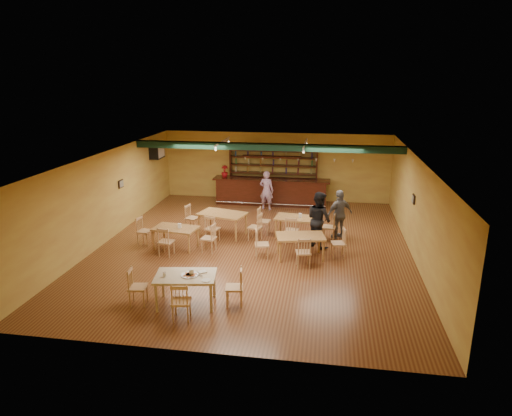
% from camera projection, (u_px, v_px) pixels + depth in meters
% --- Properties ---
extents(floor, '(12.00, 12.00, 0.00)m').
position_uv_depth(floor, '(254.00, 247.00, 14.91)').
color(floor, '#5C301A').
rests_on(floor, ground).
extents(ceiling_beam, '(10.00, 0.30, 0.25)m').
position_uv_depth(ceiling_beam, '(266.00, 147.00, 16.75)').
color(ceiling_beam, black).
rests_on(ceiling_beam, ceiling).
extents(track_rail_left, '(0.05, 2.50, 0.05)m').
position_uv_depth(track_rail_left, '(222.00, 142.00, 17.57)').
color(track_rail_left, silver).
rests_on(track_rail_left, ceiling).
extents(track_rail_right, '(0.05, 2.50, 0.05)m').
position_uv_depth(track_rail_right, '(305.00, 143.00, 17.09)').
color(track_rail_right, silver).
rests_on(track_rail_right, ceiling).
extents(ac_unit, '(0.34, 0.70, 0.48)m').
position_uv_depth(ac_unit, '(157.00, 151.00, 18.95)').
color(ac_unit, silver).
rests_on(ac_unit, wall_left).
extents(picture_left, '(0.04, 0.34, 0.28)m').
position_uv_depth(picture_left, '(121.00, 184.00, 16.13)').
color(picture_left, black).
rests_on(picture_left, wall_left).
extents(picture_right, '(0.04, 0.34, 0.28)m').
position_uv_depth(picture_right, '(414.00, 199.00, 14.15)').
color(picture_right, black).
rests_on(picture_right, wall_right).
extents(bar_counter, '(5.01, 0.85, 1.13)m').
position_uv_depth(bar_counter, '(271.00, 192.00, 19.64)').
color(bar_counter, black).
rests_on(bar_counter, ground).
extents(back_bar_hutch, '(3.87, 0.40, 2.28)m').
position_uv_depth(back_bar_hutch, '(273.00, 175.00, 20.07)').
color(back_bar_hutch, black).
rests_on(back_bar_hutch, ground).
extents(poinsettia, '(0.37, 0.37, 0.52)m').
position_uv_depth(poinsettia, '(225.00, 171.00, 19.72)').
color(poinsettia, '#9D0E14').
rests_on(poinsettia, bar_counter).
extents(dining_table_a, '(1.79, 1.34, 0.80)m').
position_uv_depth(dining_table_a, '(223.00, 224.00, 15.91)').
color(dining_table_a, olive).
rests_on(dining_table_a, ground).
extents(dining_table_b, '(1.50, 1.01, 0.70)m').
position_uv_depth(dining_table_b, '(296.00, 227.00, 15.75)').
color(dining_table_b, olive).
rests_on(dining_table_b, ground).
extents(dining_table_c, '(1.49, 1.02, 0.70)m').
position_uv_depth(dining_table_c, '(176.00, 238.00, 14.72)').
color(dining_table_c, olive).
rests_on(dining_table_c, ground).
extents(dining_table_d, '(1.60, 1.14, 0.73)m').
position_uv_depth(dining_table_d, '(300.00, 247.00, 13.91)').
color(dining_table_d, olive).
rests_on(dining_table_d, ground).
extents(near_table, '(1.58, 1.14, 0.78)m').
position_uv_depth(near_table, '(186.00, 290.00, 11.07)').
color(near_table, tan).
rests_on(near_table, ground).
extents(pizza_tray, '(0.54, 0.54, 0.01)m').
position_uv_depth(pizza_tray, '(190.00, 275.00, 10.94)').
color(pizza_tray, silver).
rests_on(pizza_tray, near_table).
extents(parmesan_shaker, '(0.08, 0.08, 0.11)m').
position_uv_depth(parmesan_shaker, '(165.00, 274.00, 10.87)').
color(parmesan_shaker, '#EAE5C6').
rests_on(parmesan_shaker, near_table).
extents(napkin_stack, '(0.25, 0.24, 0.03)m').
position_uv_depth(napkin_stack, '(202.00, 272.00, 11.10)').
color(napkin_stack, white).
rests_on(napkin_stack, near_table).
extents(pizza_server, '(0.33, 0.21, 0.00)m').
position_uv_depth(pizza_server, '(196.00, 274.00, 10.97)').
color(pizza_server, silver).
rests_on(pizza_server, pizza_tray).
extents(side_plate, '(0.25, 0.25, 0.01)m').
position_uv_depth(side_plate, '(206.00, 280.00, 10.68)').
color(side_plate, white).
rests_on(side_plate, near_table).
extents(patron_bar, '(0.67, 0.51, 1.64)m').
position_uv_depth(patron_bar, '(266.00, 190.00, 18.80)').
color(patron_bar, '#874597').
rests_on(patron_bar, ground).
extents(patron_right_a, '(1.11, 1.14, 1.84)m').
position_uv_depth(patron_right_a, '(319.00, 219.00, 14.71)').
color(patron_right_a, black).
rests_on(patron_right_a, ground).
extents(patron_right_b, '(1.06, 0.91, 1.70)m').
position_uv_depth(patron_right_b, '(339.00, 214.00, 15.49)').
color(patron_right_b, slate).
rests_on(patron_right_b, ground).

